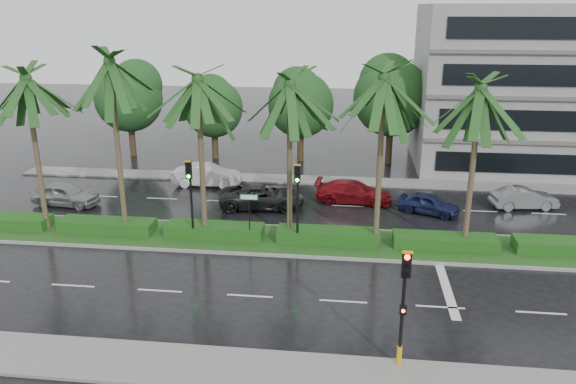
# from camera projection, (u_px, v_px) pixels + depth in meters

# --- Properties ---
(ground) EXTENTS (120.00, 120.00, 0.00)m
(ground) POSITION_uv_depth(u_px,v_px,m) (268.00, 249.00, 28.79)
(ground) COLOR black
(ground) RESTS_ON ground
(near_sidewalk) EXTENTS (40.00, 2.40, 0.12)m
(near_sidewalk) POSITION_uv_depth(u_px,v_px,m) (222.00, 369.00, 19.16)
(near_sidewalk) COLOR slate
(near_sidewalk) RESTS_ON ground
(far_sidewalk) EXTENTS (40.00, 2.00, 0.12)m
(far_sidewalk) POSITION_uv_depth(u_px,v_px,m) (293.00, 179.00, 40.08)
(far_sidewalk) COLOR slate
(far_sidewalk) RESTS_ON ground
(median) EXTENTS (36.00, 4.00, 0.15)m
(median) POSITION_uv_depth(u_px,v_px,m) (270.00, 240.00, 29.71)
(median) COLOR gray
(median) RESTS_ON ground
(hedge) EXTENTS (35.20, 1.40, 0.60)m
(hedge) POSITION_uv_depth(u_px,v_px,m) (270.00, 233.00, 29.59)
(hedge) COLOR #144714
(hedge) RESTS_ON median
(lane_markings) EXTENTS (34.00, 13.06, 0.01)m
(lane_markings) POSITION_uv_depth(u_px,v_px,m) (326.00, 255.00, 28.05)
(lane_markings) COLOR silver
(lane_markings) RESTS_ON ground
(palm_row) EXTENTS (26.30, 4.20, 9.90)m
(palm_row) POSITION_uv_depth(u_px,v_px,m) (244.00, 91.00, 27.41)
(palm_row) COLOR #433627
(palm_row) RESTS_ON median
(signal_near) EXTENTS (0.34, 0.45, 4.36)m
(signal_near) POSITION_uv_depth(u_px,v_px,m) (403.00, 304.00, 18.48)
(signal_near) COLOR black
(signal_near) RESTS_ON near_sidewalk
(signal_median_left) EXTENTS (0.34, 0.42, 4.36)m
(signal_median_left) POSITION_uv_depth(u_px,v_px,m) (190.00, 189.00, 28.57)
(signal_median_left) COLOR black
(signal_median_left) RESTS_ON median
(signal_median_right) EXTENTS (0.34, 0.42, 4.36)m
(signal_median_right) POSITION_uv_depth(u_px,v_px,m) (297.00, 193.00, 27.96)
(signal_median_right) COLOR black
(signal_median_right) RESTS_ON median
(street_sign) EXTENTS (0.95, 0.09, 2.60)m
(street_sign) POSITION_uv_depth(u_px,v_px,m) (249.00, 206.00, 28.69)
(street_sign) COLOR black
(street_sign) RESTS_ON median
(bg_trees) EXTENTS (33.51, 5.90, 8.52)m
(bg_trees) POSITION_uv_depth(u_px,v_px,m) (315.00, 98.00, 43.66)
(bg_trees) COLOR #352B18
(bg_trees) RESTS_ON ground
(building) EXTENTS (16.00, 10.00, 12.00)m
(building) POSITION_uv_depth(u_px,v_px,m) (527.00, 88.00, 41.98)
(building) COLOR gray
(building) RESTS_ON ground
(car_silver) EXTENTS (2.14, 4.36, 1.43)m
(car_silver) POSITION_uv_depth(u_px,v_px,m) (66.00, 194.00, 34.86)
(car_silver) COLOR gray
(car_silver) RESTS_ON ground
(car_white) EXTENTS (1.70, 4.67, 1.53)m
(car_white) POSITION_uv_depth(u_px,v_px,m) (207.00, 175.00, 38.66)
(car_white) COLOR silver
(car_white) RESTS_ON ground
(car_darkgrey) EXTENTS (2.93, 5.44, 1.45)m
(car_darkgrey) POSITION_uv_depth(u_px,v_px,m) (262.00, 197.00, 34.42)
(car_darkgrey) COLOR black
(car_darkgrey) RESTS_ON ground
(car_red) EXTENTS (2.33, 4.93, 1.39)m
(car_red) POSITION_uv_depth(u_px,v_px,m) (353.00, 192.00, 35.41)
(car_red) COLOR maroon
(car_red) RESTS_ON ground
(car_blue) EXTENTS (2.84, 3.93, 1.24)m
(car_blue) POSITION_uv_depth(u_px,v_px,m) (429.00, 204.00, 33.50)
(car_blue) COLOR #181F4A
(car_blue) RESTS_ON ground
(car_grey) EXTENTS (2.00, 4.12, 1.30)m
(car_grey) POSITION_uv_depth(u_px,v_px,m) (524.00, 198.00, 34.36)
(car_grey) COLOR slate
(car_grey) RESTS_ON ground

